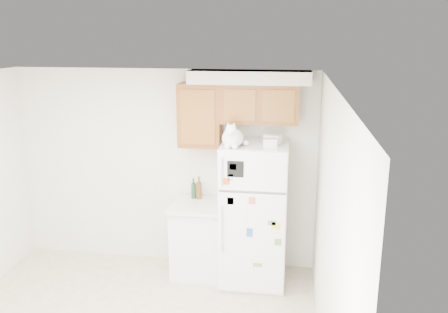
% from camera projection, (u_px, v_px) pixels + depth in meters
% --- Properties ---
extents(room_shell, '(3.84, 4.04, 2.52)m').
position_uv_depth(room_shell, '(125.00, 177.00, 4.21)').
color(room_shell, beige).
rests_on(room_shell, ground_plane).
extents(refrigerator, '(0.76, 0.78, 1.70)m').
position_uv_depth(refrigerator, '(254.00, 214.00, 5.58)').
color(refrigerator, white).
rests_on(refrigerator, ground_plane).
extents(base_counter, '(0.64, 0.64, 0.92)m').
position_uv_depth(base_counter, '(198.00, 238.00, 5.84)').
color(base_counter, white).
rests_on(base_counter, ground_plane).
extents(cat, '(0.29, 0.42, 0.30)m').
position_uv_depth(cat, '(233.00, 137.00, 5.16)').
color(cat, white).
rests_on(cat, refrigerator).
extents(storage_box_back, '(0.21, 0.18, 0.10)m').
position_uv_depth(storage_box_back, '(273.00, 139.00, 5.37)').
color(storage_box_back, white).
rests_on(storage_box_back, refrigerator).
extents(storage_box_front, '(0.16, 0.13, 0.09)m').
position_uv_depth(storage_box_front, '(270.00, 143.00, 5.21)').
color(storage_box_front, white).
rests_on(storage_box_front, refrigerator).
extents(bottle_green, '(0.06, 0.06, 0.26)m').
position_uv_depth(bottle_green, '(194.00, 188.00, 5.87)').
color(bottle_green, '#19381E').
rests_on(bottle_green, base_counter).
extents(bottle_amber, '(0.07, 0.07, 0.28)m').
position_uv_depth(bottle_amber, '(199.00, 188.00, 5.85)').
color(bottle_amber, '#593814').
rests_on(bottle_amber, base_counter).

